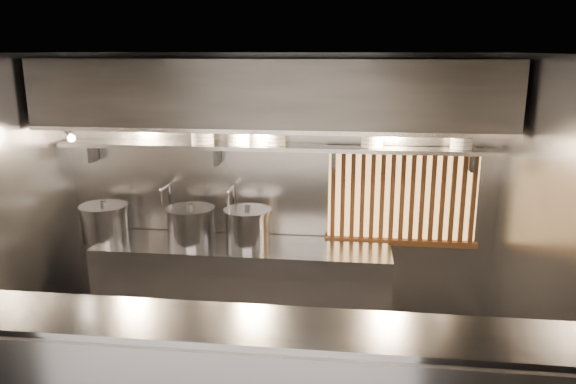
% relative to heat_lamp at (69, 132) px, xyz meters
% --- Properties ---
extents(ceiling, '(4.50, 4.50, 0.00)m').
position_rel_heat_lamp_xyz_m(ceiling, '(1.90, -0.85, 0.73)').
color(ceiling, black).
rests_on(ceiling, wall_back).
extents(wall_back, '(4.50, 0.00, 4.50)m').
position_rel_heat_lamp_xyz_m(wall_back, '(1.90, 0.65, -0.67)').
color(wall_back, gray).
rests_on(wall_back, floor).
extents(wall_right, '(0.00, 3.00, 3.00)m').
position_rel_heat_lamp_xyz_m(wall_right, '(4.15, -0.85, -0.67)').
color(wall_right, gray).
rests_on(wall_right, floor).
extents(cooking_bench, '(3.00, 0.70, 0.90)m').
position_rel_heat_lamp_xyz_m(cooking_bench, '(1.60, 0.28, -1.62)').
color(cooking_bench, '#9E9EA4').
rests_on(cooking_bench, floor).
extents(bowl_shelf, '(4.40, 0.34, 0.04)m').
position_rel_heat_lamp_xyz_m(bowl_shelf, '(1.90, 0.47, -0.19)').
color(bowl_shelf, '#9E9EA4').
rests_on(bowl_shelf, wall_back).
extents(exhaust_hood, '(4.40, 0.81, 0.65)m').
position_rel_heat_lamp_xyz_m(exhaust_hood, '(1.90, 0.25, 0.36)').
color(exhaust_hood, '#2D2D30').
rests_on(exhaust_hood, ceiling).
extents(wood_screen, '(1.56, 0.09, 1.04)m').
position_rel_heat_lamp_xyz_m(wood_screen, '(3.20, 0.60, -0.69)').
color(wood_screen, '#FFCA72').
rests_on(wood_screen, wall_back).
extents(faucet_left, '(0.04, 0.30, 0.50)m').
position_rel_heat_lamp_xyz_m(faucet_left, '(0.75, 0.52, -0.76)').
color(faucet_left, silver).
rests_on(faucet_left, wall_back).
extents(faucet_right, '(0.04, 0.30, 0.50)m').
position_rel_heat_lamp_xyz_m(faucet_right, '(1.45, 0.52, -0.76)').
color(faucet_right, silver).
rests_on(faucet_right, wall_back).
extents(heat_lamp, '(0.25, 0.35, 0.20)m').
position_rel_heat_lamp_xyz_m(heat_lamp, '(0.00, 0.00, 0.00)').
color(heat_lamp, '#9E9EA4').
rests_on(heat_lamp, exhaust_hood).
extents(pendant_bulb, '(0.09, 0.09, 0.19)m').
position_rel_heat_lamp_xyz_m(pendant_bulb, '(1.80, 0.35, -0.11)').
color(pendant_bulb, '#2D2D30').
rests_on(pendant_bulb, exhaust_hood).
extents(stock_pot_left, '(0.65, 0.65, 0.41)m').
position_rel_heat_lamp_xyz_m(stock_pot_left, '(0.15, 0.27, -0.98)').
color(stock_pot_left, '#9E9EA4').
rests_on(stock_pot_left, cooking_bench).
extents(stock_pot_mid, '(0.51, 0.51, 0.42)m').
position_rel_heat_lamp_xyz_m(stock_pot_mid, '(1.66, 0.28, -0.98)').
color(stock_pot_mid, '#9E9EA4').
rests_on(stock_pot_mid, cooking_bench).
extents(stock_pot_right, '(0.61, 0.61, 0.42)m').
position_rel_heat_lamp_xyz_m(stock_pot_right, '(1.07, 0.27, -0.98)').
color(stock_pot_right, '#9E9EA4').
rests_on(stock_pot_right, cooking_bench).
extents(bowl_stack_0, '(0.24, 0.24, 0.17)m').
position_rel_heat_lamp_xyz_m(bowl_stack_0, '(1.17, 0.47, -0.08)').
color(bowl_stack_0, silver).
rests_on(bowl_stack_0, bowl_shelf).
extents(bowl_stack_1, '(0.24, 0.24, 0.17)m').
position_rel_heat_lamp_xyz_m(bowl_stack_1, '(1.54, 0.47, -0.08)').
color(bowl_stack_1, silver).
rests_on(bowl_stack_1, bowl_shelf).
extents(bowl_stack_2, '(0.23, 0.23, 0.17)m').
position_rel_heat_lamp_xyz_m(bowl_stack_2, '(1.91, 0.47, -0.08)').
color(bowl_stack_2, silver).
rests_on(bowl_stack_2, bowl_shelf).
extents(bowl_stack_3, '(0.23, 0.23, 0.17)m').
position_rel_heat_lamp_xyz_m(bowl_stack_3, '(2.87, 0.47, -0.08)').
color(bowl_stack_3, silver).
rests_on(bowl_stack_3, bowl_shelf).
extents(bowl_stack_4, '(0.23, 0.23, 0.17)m').
position_rel_heat_lamp_xyz_m(bowl_stack_4, '(3.72, 0.47, -0.08)').
color(bowl_stack_4, silver).
rests_on(bowl_stack_4, bowl_shelf).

